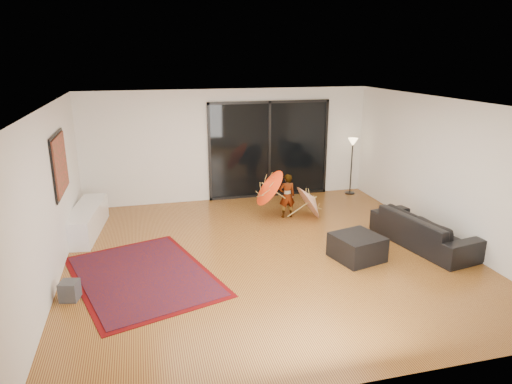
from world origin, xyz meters
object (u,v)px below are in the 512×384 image
object	(u,v)px
sofa	(424,230)
child	(287,196)
media_console	(87,220)
ottoman	(357,247)

from	to	relation	value
sofa	child	size ratio (longest dim) A/B	2.17
sofa	child	bearing A→B (deg)	33.05
media_console	sofa	world-z (taller)	sofa
media_console	ottoman	world-z (taller)	media_console
ottoman	media_console	bearing A→B (deg)	152.34
media_console	sofa	bearing A→B (deg)	-12.87
media_console	ottoman	bearing A→B (deg)	-20.65
sofa	ottoman	distance (m)	1.50
ottoman	sofa	bearing A→B (deg)	8.94
sofa	ottoman	xyz separation A→B (m)	(-1.48, -0.23, -0.09)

